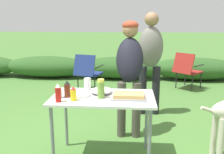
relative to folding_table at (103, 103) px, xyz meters
The scene contains 15 objects.
shrub_hedge 4.06m from the folding_table, 90.00° to the left, with size 14.40×0.90×0.57m.
folding_table is the anchor object (origin of this frame).
food_tray 0.30m from the folding_table, ahead, with size 0.36×0.23×0.06m.
plate_stack 0.26m from the folding_table, behind, with size 0.22×0.22×0.02m, color white.
mixing_bowl 0.16m from the folding_table, 105.05° to the left, with size 0.25×0.25×0.07m, color silver.
paper_cup_stack 0.35m from the folding_table, 131.78° to the left, with size 0.08×0.08×0.14m, color white.
mustard_bottle 0.36m from the folding_table, 150.34° to the right, with size 0.06×0.06×0.15m.
relish_jar 0.19m from the folding_table, 104.59° to the right, with size 0.08×0.08×0.20m.
mayo_bottle 0.49m from the folding_table, 169.54° to the right, with size 0.07×0.07×0.14m.
bbq_sauce_bottle 0.41m from the folding_table, behind, with size 0.07×0.07×0.18m.
ketchup_bottle 0.50m from the folding_table, 153.09° to the right, with size 0.06×0.06×0.19m.
standing_person_in_gray_fleece 0.81m from the folding_table, 68.44° to the left, with size 0.36×0.47×1.53m.
standing_person_in_dark_puffer 1.62m from the folding_table, 67.65° to the left, with size 0.40×0.29×1.66m.
camp_chair_green_behind_table 3.44m from the folding_table, 63.23° to the left, with size 0.74×0.75×0.83m.
camp_chair_near_hedge 2.76m from the folding_table, 103.40° to the left, with size 0.60×0.69×0.83m.
Camera 1 is at (0.30, -2.55, 1.54)m, focal length 40.00 mm.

